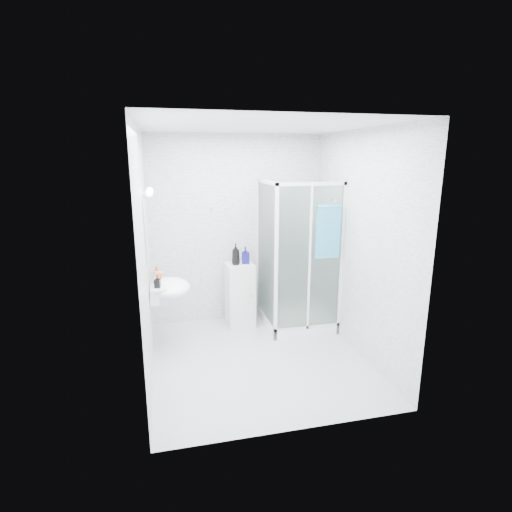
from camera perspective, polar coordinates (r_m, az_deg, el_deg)
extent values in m
cube|color=silver|center=(4.36, 0.42, 0.80)|extent=(2.40, 2.60, 2.60)
cube|color=#B7BABC|center=(4.82, 0.39, -14.40)|extent=(2.40, 2.60, 0.01)
cube|color=silver|center=(4.25, 0.45, 18.08)|extent=(2.40, 2.60, 0.01)
cube|color=white|center=(5.72, 5.75, -9.07)|extent=(0.90, 0.90, 0.12)
cube|color=silver|center=(5.15, 1.68, 10.48)|extent=(0.04, 0.90, 0.04)
cube|color=silver|center=(4.88, 7.97, 10.16)|extent=(0.90, 0.04, 0.04)
cube|color=silver|center=(4.90, 2.89, -1.34)|extent=(0.04, 0.04, 2.00)
cube|color=white|center=(5.29, 1.50, 0.27)|extent=(0.02, 0.82, 1.84)
cube|color=white|center=(5.02, 7.65, -0.62)|extent=(0.82, 0.02, 1.84)
cube|color=silver|center=(5.03, 7.61, -0.59)|extent=(0.03, 0.04, 1.84)
cylinder|color=silver|center=(5.72, 4.80, 4.43)|extent=(0.02, 0.02, 1.00)
cylinder|color=silver|center=(5.63, 5.00, 9.10)|extent=(0.09, 0.05, 0.09)
cylinder|color=silver|center=(5.82, 5.12, 1.58)|extent=(0.12, 0.04, 0.12)
cylinder|color=silver|center=(4.97, 11.10, 7.79)|extent=(0.03, 0.05, 0.03)
cube|color=white|center=(4.83, -14.23, -5.12)|extent=(0.10, 0.40, 0.18)
ellipsoid|color=white|center=(4.81, -12.11, -4.44)|extent=(0.46, 0.56, 0.20)
cube|color=white|center=(4.79, -13.58, -3.95)|extent=(0.16, 0.50, 0.02)
cylinder|color=silver|center=(4.77, -14.36, -3.07)|extent=(0.04, 0.04, 0.16)
cylinder|color=silver|center=(4.75, -13.80, -2.29)|extent=(0.12, 0.02, 0.02)
cube|color=white|center=(4.64, -15.33, 3.64)|extent=(0.02, 0.60, 0.70)
cylinder|color=silver|center=(4.43, -15.55, 8.64)|extent=(0.05, 0.04, 0.04)
sphere|color=white|center=(4.43, -15.02, 8.68)|extent=(0.08, 0.08, 0.08)
cylinder|color=silver|center=(4.75, -15.42, 8.98)|extent=(0.05, 0.04, 0.04)
sphere|color=white|center=(4.75, -14.93, 9.01)|extent=(0.08, 0.08, 0.08)
cylinder|color=silver|center=(5.47, -6.34, 6.82)|extent=(0.02, 0.04, 0.02)
sphere|color=silver|center=(5.45, -6.31, 6.79)|extent=(0.03, 0.03, 0.03)
cylinder|color=silver|center=(5.50, -4.26, 6.90)|extent=(0.02, 0.04, 0.02)
sphere|color=silver|center=(5.47, -4.22, 6.87)|extent=(0.03, 0.03, 0.03)
cube|color=silver|center=(5.56, -2.31, -5.53)|extent=(0.38, 0.38, 0.88)
cube|color=silver|center=(5.39, -1.95, -6.14)|extent=(0.33, 0.03, 0.75)
sphere|color=gold|center=(5.38, -0.71, -5.66)|extent=(0.03, 0.03, 0.03)
cube|color=teal|center=(4.98, 10.25, 3.32)|extent=(0.31, 0.04, 0.64)
cylinder|color=teal|center=(4.93, 10.41, 6.96)|extent=(0.31, 0.05, 0.05)
imported|color=black|center=(5.36, -2.91, 0.25)|extent=(0.13, 0.13, 0.29)
imported|color=#100D53|center=(5.42, -1.52, 0.10)|extent=(0.12, 0.12, 0.23)
imported|color=#C24516|center=(4.90, -14.00, -2.40)|extent=(0.15, 0.15, 0.17)
imported|color=black|center=(4.62, -13.91, -3.57)|extent=(0.08, 0.08, 0.14)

